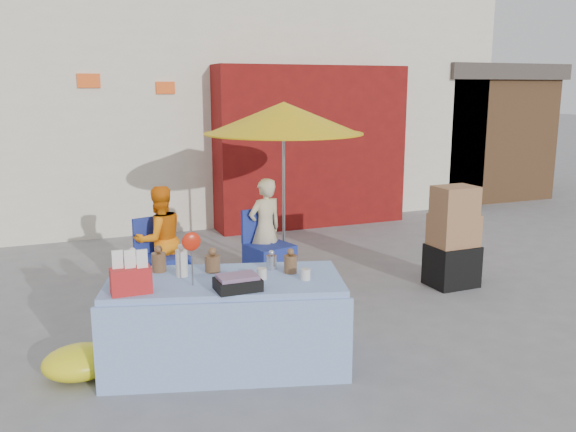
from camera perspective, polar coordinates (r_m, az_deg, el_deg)
name	(u,v)px	position (r m, az deg, el deg)	size (l,w,h in m)	color
ground	(281,337)	(5.73, -0.66, -11.25)	(80.00, 80.00, 0.00)	slate
backdrop	(165,43)	(12.68, -11.45, 15.56)	(14.00, 8.00, 7.80)	silver
market_table	(225,321)	(5.09, -5.94, -9.72)	(2.11, 1.41, 1.17)	#86A3D6
chair_left	(163,272)	(6.90, -11.62, -5.17)	(0.58, 0.57, 0.85)	navy
chair_right	(269,260)	(7.21, -1.80, -4.16)	(0.58, 0.57, 0.85)	navy
vendor_orange	(160,239)	(6.93, -11.91, -2.14)	(0.58, 0.45, 1.20)	orange
vendor_beige	(265,229)	(7.25, -2.16, -1.21)	(0.44, 0.29, 1.22)	beige
umbrella	(284,119)	(7.31, -0.41, 9.09)	(1.90, 1.90, 2.09)	gray
box_stack	(453,240)	(7.23, 15.19, -2.21)	(0.54, 0.44, 1.17)	black
tarp_bundle	(80,362)	(5.21, -18.87, -12.80)	(0.59, 0.47, 0.26)	yellow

